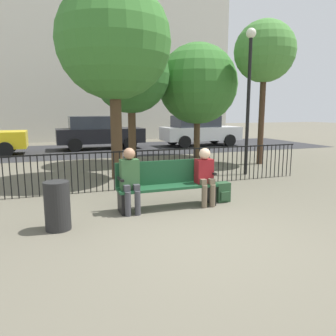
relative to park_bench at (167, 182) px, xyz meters
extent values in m
plane|color=#605B4C|center=(0.00, -1.82, -0.50)|extent=(80.00, 80.00, 0.00)
cube|color=#194728|center=(0.00, -0.08, -0.08)|extent=(1.99, 0.45, 0.05)
cube|color=#194728|center=(0.00, 0.11, 0.18)|extent=(1.99, 0.05, 0.47)
cube|color=black|center=(-0.93, -0.08, -0.30)|extent=(0.06, 0.38, 0.40)
cube|color=black|center=(0.93, -0.08, -0.30)|extent=(0.06, 0.38, 0.40)
cube|color=black|center=(-0.93, -0.08, 0.15)|extent=(0.06, 0.38, 0.04)
cube|color=black|center=(0.93, -0.08, 0.15)|extent=(0.06, 0.38, 0.04)
cylinder|color=#3D3D42|center=(-0.85, -0.30, -0.28)|extent=(0.11, 0.11, 0.45)
cylinder|color=#3D3D42|center=(-0.67, -0.30, -0.28)|extent=(0.11, 0.11, 0.45)
cube|color=#3D3D42|center=(-0.85, -0.20, 0.00)|extent=(0.11, 0.20, 0.12)
cube|color=#3D3D42|center=(-0.67, -0.20, 0.00)|extent=(0.11, 0.20, 0.12)
cube|color=#335B33|center=(-0.76, -0.08, 0.23)|extent=(0.34, 0.22, 0.56)
sphere|color=#A37556|center=(-0.76, -0.10, 0.61)|extent=(0.22, 0.22, 0.22)
cylinder|color=brown|center=(0.68, -0.30, -0.28)|extent=(0.11, 0.11, 0.45)
cylinder|color=brown|center=(0.86, -0.30, -0.28)|extent=(0.11, 0.11, 0.45)
cube|color=brown|center=(0.68, -0.20, 0.00)|extent=(0.11, 0.20, 0.12)
cube|color=brown|center=(0.86, -0.20, 0.00)|extent=(0.11, 0.20, 0.12)
cube|color=maroon|center=(0.77, -0.08, 0.19)|extent=(0.34, 0.22, 0.48)
sphere|color=beige|center=(0.77, -0.10, 0.55)|extent=(0.23, 0.23, 0.23)
cube|color=#284C2D|center=(1.24, -0.03, -0.30)|extent=(0.29, 0.21, 0.41)
cube|color=#284C2D|center=(1.24, -0.15, -0.36)|extent=(0.20, 0.04, 0.18)
cylinder|color=black|center=(-3.10, 1.70, -0.03)|extent=(0.02, 0.02, 0.95)
cylinder|color=black|center=(-2.96, 1.70, -0.03)|extent=(0.02, 0.02, 0.95)
cylinder|color=black|center=(-2.82, 1.70, -0.03)|extent=(0.02, 0.02, 0.95)
cylinder|color=black|center=(-2.68, 1.70, -0.03)|extent=(0.02, 0.02, 0.95)
cylinder|color=black|center=(-2.54, 1.70, -0.03)|extent=(0.02, 0.02, 0.95)
cylinder|color=black|center=(-2.40, 1.70, -0.03)|extent=(0.02, 0.02, 0.95)
cylinder|color=black|center=(-2.26, 1.70, -0.03)|extent=(0.02, 0.02, 0.95)
cylinder|color=black|center=(-2.12, 1.70, -0.03)|extent=(0.02, 0.02, 0.95)
cylinder|color=black|center=(-1.98, 1.70, -0.03)|extent=(0.02, 0.02, 0.95)
cylinder|color=black|center=(-1.84, 1.70, -0.03)|extent=(0.02, 0.02, 0.95)
cylinder|color=black|center=(-1.70, 1.70, -0.03)|extent=(0.02, 0.02, 0.95)
cylinder|color=black|center=(-1.56, 1.70, -0.03)|extent=(0.02, 0.02, 0.95)
cylinder|color=black|center=(-1.42, 1.70, -0.03)|extent=(0.02, 0.02, 0.95)
cylinder|color=black|center=(-1.28, 1.70, -0.03)|extent=(0.02, 0.02, 0.95)
cylinder|color=black|center=(-1.14, 1.70, -0.03)|extent=(0.02, 0.02, 0.95)
cylinder|color=black|center=(-1.00, 1.70, -0.03)|extent=(0.02, 0.02, 0.95)
cylinder|color=black|center=(-0.86, 1.70, -0.03)|extent=(0.02, 0.02, 0.95)
cylinder|color=black|center=(-0.72, 1.70, -0.03)|extent=(0.02, 0.02, 0.95)
cylinder|color=black|center=(-0.58, 1.70, -0.03)|extent=(0.02, 0.02, 0.95)
cylinder|color=black|center=(-0.44, 1.70, -0.03)|extent=(0.02, 0.02, 0.95)
cylinder|color=black|center=(-0.30, 1.70, -0.03)|extent=(0.02, 0.02, 0.95)
cylinder|color=black|center=(-0.16, 1.70, -0.03)|extent=(0.02, 0.02, 0.95)
cylinder|color=black|center=(-0.02, 1.70, -0.03)|extent=(0.02, 0.02, 0.95)
cylinder|color=black|center=(0.12, 1.70, -0.03)|extent=(0.02, 0.02, 0.95)
cylinder|color=black|center=(0.26, 1.70, -0.03)|extent=(0.02, 0.02, 0.95)
cylinder|color=black|center=(0.40, 1.70, -0.03)|extent=(0.02, 0.02, 0.95)
cylinder|color=black|center=(0.54, 1.70, -0.03)|extent=(0.02, 0.02, 0.95)
cylinder|color=black|center=(0.68, 1.70, -0.03)|extent=(0.02, 0.02, 0.95)
cylinder|color=black|center=(0.82, 1.70, -0.03)|extent=(0.02, 0.02, 0.95)
cylinder|color=black|center=(0.96, 1.70, -0.03)|extent=(0.02, 0.02, 0.95)
cylinder|color=black|center=(1.10, 1.70, -0.03)|extent=(0.02, 0.02, 0.95)
cylinder|color=black|center=(1.24, 1.70, -0.03)|extent=(0.02, 0.02, 0.95)
cylinder|color=black|center=(1.38, 1.70, -0.03)|extent=(0.02, 0.02, 0.95)
cylinder|color=black|center=(1.52, 1.70, -0.03)|extent=(0.02, 0.02, 0.95)
cylinder|color=black|center=(1.66, 1.70, -0.03)|extent=(0.02, 0.02, 0.95)
cylinder|color=black|center=(1.80, 1.70, -0.03)|extent=(0.02, 0.02, 0.95)
cylinder|color=black|center=(1.94, 1.70, -0.03)|extent=(0.02, 0.02, 0.95)
cylinder|color=black|center=(2.08, 1.70, -0.03)|extent=(0.02, 0.02, 0.95)
cylinder|color=black|center=(2.22, 1.70, -0.03)|extent=(0.02, 0.02, 0.95)
cylinder|color=black|center=(2.36, 1.70, -0.03)|extent=(0.02, 0.02, 0.95)
cylinder|color=black|center=(2.50, 1.70, -0.03)|extent=(0.02, 0.02, 0.95)
cylinder|color=black|center=(2.64, 1.70, -0.03)|extent=(0.02, 0.02, 0.95)
cylinder|color=black|center=(2.78, 1.70, -0.03)|extent=(0.02, 0.02, 0.95)
cylinder|color=black|center=(2.92, 1.70, -0.03)|extent=(0.02, 0.02, 0.95)
cylinder|color=black|center=(3.06, 1.70, -0.03)|extent=(0.02, 0.02, 0.95)
cylinder|color=black|center=(3.20, 1.70, -0.03)|extent=(0.02, 0.02, 0.95)
cylinder|color=black|center=(3.34, 1.70, -0.03)|extent=(0.02, 0.02, 0.95)
cylinder|color=black|center=(3.48, 1.70, -0.03)|extent=(0.02, 0.02, 0.95)
cylinder|color=black|center=(3.62, 1.70, -0.03)|extent=(0.02, 0.02, 0.95)
cylinder|color=black|center=(3.76, 1.70, -0.03)|extent=(0.02, 0.02, 0.95)
cylinder|color=black|center=(3.90, 1.70, -0.03)|extent=(0.02, 0.02, 0.95)
cylinder|color=black|center=(4.04, 1.70, -0.03)|extent=(0.02, 0.02, 0.95)
cylinder|color=black|center=(4.18, 1.70, -0.03)|extent=(0.02, 0.02, 0.95)
cylinder|color=black|center=(4.32, 1.70, -0.03)|extent=(0.02, 0.02, 0.95)
cylinder|color=black|center=(4.46, 1.70, -0.03)|extent=(0.02, 0.02, 0.95)
cube|color=black|center=(0.00, 1.70, 0.43)|extent=(9.00, 0.03, 0.03)
cylinder|color=#4C3823|center=(3.46, 6.04, 0.53)|extent=(0.25, 0.25, 2.06)
sphere|color=#38752D|center=(3.46, 6.04, 2.42)|extent=(3.10, 3.10, 3.10)
cylinder|color=#4C3823|center=(0.68, 5.55, 0.70)|extent=(0.27, 0.27, 2.40)
sphere|color=#2D6628|center=(0.68, 5.55, 2.64)|extent=(2.69, 2.69, 2.69)
cylinder|color=#4C3823|center=(-0.37, 3.10, 0.93)|extent=(0.31, 0.31, 2.86)
sphere|color=#38752D|center=(-0.37, 3.10, 3.20)|extent=(3.05, 3.05, 3.05)
cylinder|color=#422D1E|center=(4.95, 3.90, 1.16)|extent=(0.20, 0.20, 3.31)
sphere|color=#478438|center=(4.95, 3.90, 3.38)|extent=(2.07, 2.07, 2.07)
cylinder|color=black|center=(3.37, 2.37, 1.47)|extent=(0.10, 0.10, 3.95)
sphere|color=silver|center=(3.37, 2.37, 3.53)|extent=(0.28, 0.28, 0.28)
cube|color=#2B2B2D|center=(0.00, 10.18, -0.50)|extent=(24.00, 6.00, 0.01)
cube|color=black|center=(0.28, 10.55, 0.17)|extent=(4.20, 1.70, 0.70)
cube|color=#2D333D|center=(-0.03, 10.55, 0.82)|extent=(2.31, 1.56, 0.60)
cylinder|color=black|center=(1.59, 9.68, -0.18)|extent=(0.64, 0.20, 0.64)
cylinder|color=black|center=(1.59, 11.42, -0.18)|extent=(0.64, 0.20, 0.64)
cylinder|color=black|center=(-1.02, 9.68, -0.18)|extent=(0.64, 0.20, 0.64)
cylinder|color=black|center=(-1.02, 11.42, -0.18)|extent=(0.64, 0.20, 0.64)
cube|color=silver|center=(5.62, 10.21, 0.17)|extent=(4.20, 1.70, 0.70)
cube|color=#2D333D|center=(5.31, 10.21, 0.82)|extent=(2.31, 1.56, 0.60)
cylinder|color=black|center=(6.93, 9.34, -0.18)|extent=(0.64, 0.20, 0.64)
cylinder|color=black|center=(6.93, 11.08, -0.18)|extent=(0.64, 0.20, 0.64)
cylinder|color=black|center=(4.32, 9.34, -0.18)|extent=(0.64, 0.20, 0.64)
cylinder|color=black|center=(4.32, 11.08, -0.18)|extent=(0.64, 0.20, 0.64)
cylinder|color=black|center=(-3.83, 8.71, -0.18)|extent=(0.64, 0.20, 0.64)
cylinder|color=black|center=(-3.83, 10.45, -0.18)|extent=(0.64, 0.20, 0.64)
cube|color=beige|center=(0.00, 18.18, 7.04)|extent=(20.00, 6.00, 15.07)
cylinder|color=black|center=(-2.07, -0.59, -0.11)|extent=(0.40, 0.40, 0.79)
camera|label=1|loc=(-2.12, -5.93, 1.39)|focal=35.00mm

